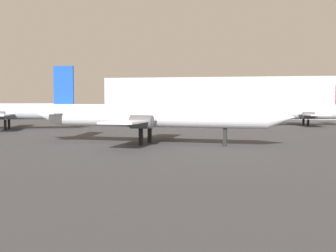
# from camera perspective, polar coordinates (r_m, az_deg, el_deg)

# --- Properties ---
(airplane_distant) EXTENTS (33.34, 20.67, 9.94)m
(airplane_distant) POSITION_cam_1_polar(r_m,az_deg,el_deg) (54.70, -1.94, 1.32)
(airplane_distant) COLOR silver
(airplane_distant) RESTS_ON ground_plane
(airplane_far_left) EXTENTS (30.17, 20.89, 9.23)m
(airplane_far_left) POSITION_cam_1_polar(r_m,az_deg,el_deg) (86.65, -20.76, 1.77)
(airplane_far_left) COLOR #B2BCCC
(airplane_far_left) RESTS_ON ground_plane
(airplane_far_right) EXTENTS (25.37, 19.14, 8.74)m
(airplane_far_right) POSITION_cam_1_polar(r_m,az_deg,el_deg) (97.85, 17.01, 1.77)
(airplane_far_right) COLOR silver
(airplane_far_right) RESTS_ON ground_plane
(terminal_building) EXTENTS (78.71, 19.18, 11.96)m
(terminal_building) POSITION_cam_1_polar(r_m,az_deg,el_deg) (136.53, 9.00, 3.61)
(terminal_building) COLOR #B7B7B2
(terminal_building) RESTS_ON ground_plane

